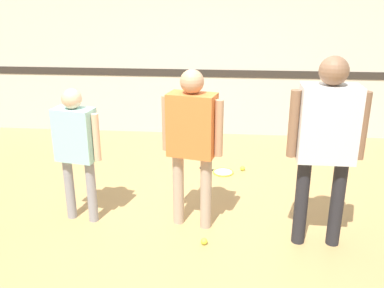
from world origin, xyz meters
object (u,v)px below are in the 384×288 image
(person_instructor, at_px, (192,133))
(person_student_right, at_px, (327,134))
(person_student_left, at_px, (76,142))
(tennis_ball_by_spare_racket, at_px, (243,168))
(tennis_ball_near_instructor, at_px, (204,241))
(racket_spare_on_floor, at_px, (222,172))

(person_instructor, bearing_deg, person_student_right, 2.33)
(person_student_left, relative_size, tennis_ball_by_spare_racket, 21.32)
(person_instructor, height_order, person_student_right, person_student_right)
(person_student_left, height_order, tennis_ball_near_instructor, person_student_left)
(person_student_right, bearing_deg, tennis_ball_near_instructor, 7.75)
(tennis_ball_near_instructor, distance_m, tennis_ball_by_spare_racket, 1.86)
(person_student_left, distance_m, racket_spare_on_floor, 2.16)
(person_instructor, height_order, tennis_ball_near_instructor, person_instructor)
(person_student_left, bearing_deg, person_student_right, 5.03)
(racket_spare_on_floor, xyz_separation_m, tennis_ball_by_spare_racket, (0.27, 0.09, 0.02))
(person_student_right, height_order, racket_spare_on_floor, person_student_right)
(racket_spare_on_floor, distance_m, tennis_ball_near_instructor, 1.73)
(tennis_ball_near_instructor, height_order, tennis_ball_by_spare_racket, same)
(person_student_left, relative_size, racket_spare_on_floor, 2.78)
(tennis_ball_by_spare_racket, bearing_deg, person_instructor, -110.85)
(racket_spare_on_floor, height_order, tennis_ball_by_spare_racket, tennis_ball_by_spare_racket)
(person_student_right, xyz_separation_m, racket_spare_on_floor, (-0.93, 1.60, -1.09))
(person_instructor, xyz_separation_m, tennis_ball_near_instructor, (0.15, -0.36, -0.96))
(person_instructor, relative_size, person_student_right, 0.90)
(racket_spare_on_floor, bearing_deg, tennis_ball_by_spare_racket, -140.93)
(person_instructor, relative_size, person_student_left, 1.15)
(person_instructor, xyz_separation_m, person_student_right, (1.21, -0.23, 0.11))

